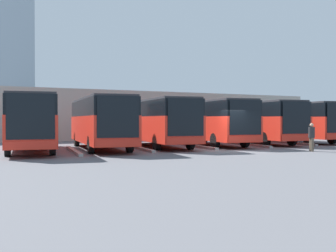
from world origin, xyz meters
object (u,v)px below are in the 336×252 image
(bus_2, at_px, (209,121))
(bus_4, at_px, (100,121))
(bus_1, at_px, (255,121))
(bus_5, at_px, (30,121))
(bus_0, at_px, (294,121))
(pedestrian, at_px, (312,136))
(bus_3, at_px, (158,121))

(bus_2, relative_size, bus_4, 1.00)
(bus_1, xyz_separation_m, bus_5, (17.40, 0.41, 0.00))
(bus_0, xyz_separation_m, pedestrian, (6.86, 8.43, -0.92))
(bus_3, height_order, pedestrian, bus_3)
(bus_0, height_order, bus_3, same)
(bus_2, height_order, bus_5, same)
(bus_0, distance_m, bus_5, 21.75)
(bus_2, distance_m, bus_4, 8.71)
(bus_4, bearing_deg, bus_3, -164.44)
(pedestrian, bearing_deg, bus_0, 165.42)
(bus_0, bearing_deg, bus_2, 10.16)
(bus_1, bearing_deg, bus_3, 9.47)
(bus_1, bearing_deg, pedestrian, 82.21)
(bus_3, distance_m, pedestrian, 10.34)
(bus_1, height_order, bus_4, same)
(bus_1, distance_m, bus_3, 8.70)
(bus_5, bearing_deg, bus_0, -169.49)
(bus_0, distance_m, bus_1, 4.35)
(bus_0, distance_m, bus_2, 8.70)
(bus_1, xyz_separation_m, pedestrian, (2.51, 8.29, -0.92))
(bus_5, bearing_deg, bus_2, -169.26)
(bus_5, distance_m, pedestrian, 16.87)
(bus_0, xyz_separation_m, bus_4, (17.40, 0.70, 0.00))
(pedestrian, bearing_deg, bus_5, -93.35)
(bus_0, relative_size, bus_4, 1.00)
(bus_3, bearing_deg, bus_0, -170.06)
(bus_4, distance_m, pedestrian, 13.10)
(bus_4, bearing_deg, bus_5, 7.12)
(bus_5, bearing_deg, bus_3, -168.65)
(bus_2, relative_size, pedestrian, 6.72)
(bus_2, distance_m, pedestrian, 8.52)
(bus_2, relative_size, bus_3, 1.00)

